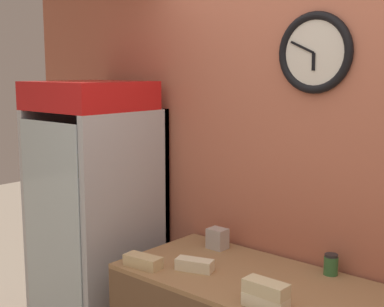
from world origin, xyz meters
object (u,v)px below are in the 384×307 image
Objects in this scene: beverage_cooler at (101,209)px; sandwich_stack_middle at (266,288)px; condiment_jar at (331,265)px; napkin_dispenser at (217,239)px; sandwich_stack_bottom at (266,301)px; sandwich_flat_left at (143,261)px; sandwich_flat_right at (195,265)px.

beverage_cooler reaches higher than sandwich_stack_middle.
beverage_cooler is 1.56m from condiment_jar.
sandwich_stack_middle is 0.82m from napkin_dispenser.
sandwich_stack_bottom is at bearing -11.43° from beverage_cooler.
beverage_cooler reaches higher than sandwich_flat_left.
beverage_cooler reaches higher than sandwich_stack_bottom.
sandwich_flat_right is 0.71m from condiment_jar.
condiment_jar reaches higher than sandwich_flat_right.
sandwich_stack_middle is (1.50, -0.30, -0.04)m from beverage_cooler.
condiment_jar is at bearing 85.73° from sandwich_stack_middle.
sandwich_stack_bottom is 1.89× the size of condiment_jar.
sandwich_flat_right is (0.24, 0.14, -0.00)m from sandwich_flat_left.
napkin_dispenser is (-0.13, 0.35, 0.03)m from sandwich_flat_right.
sandwich_flat_left is at bearing -179.04° from sandwich_stack_middle.
beverage_cooler is 15.44× the size of napkin_dispenser.
napkin_dispenser is at bearing -174.75° from condiment_jar.
condiment_jar is (0.04, 0.55, -0.04)m from sandwich_stack_middle.
napkin_dispenser is at bearing 109.65° from sandwich_flat_right.
beverage_cooler is at bearing -170.90° from condiment_jar.
beverage_cooler is 9.10× the size of sandwich_stack_middle.
sandwich_flat_right is (0.97, -0.17, -0.10)m from beverage_cooler.
napkin_dispenser is (0.84, 0.18, -0.07)m from beverage_cooler.
sandwich_stack_bottom is at bearing -94.27° from condiment_jar.
sandwich_stack_middle is 1.70× the size of napkin_dispenser.
sandwich_flat_left is (0.72, -0.32, -0.10)m from beverage_cooler.
beverage_cooler is at bearing 156.50° from sandwich_flat_left.
beverage_cooler reaches higher than napkin_dispenser.
beverage_cooler is 1.53m from sandwich_stack_bottom.
sandwich_flat_left and sandwich_flat_right have the same top height.
sandwich_stack_bottom is 0.77m from sandwich_flat_left.
beverage_cooler is 8.95× the size of sandwich_stack_bottom.
sandwich_flat_left is at bearing -23.50° from beverage_cooler.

